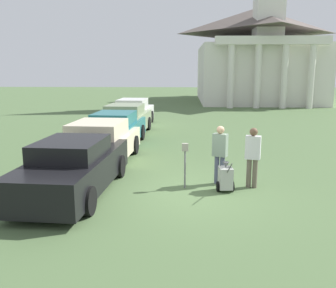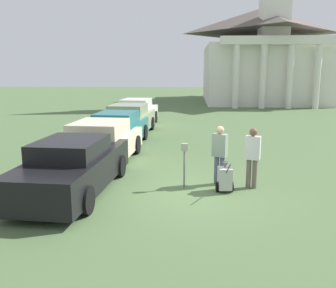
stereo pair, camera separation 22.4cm
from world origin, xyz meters
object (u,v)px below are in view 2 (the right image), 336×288
(parked_car_black, at_px, (74,167))
(parking_meter, at_px, (184,157))
(person_supervisor, at_px, (252,154))
(parked_car_white, at_px, (137,113))
(parked_car_sage, at_px, (129,120))
(equipment_cart, at_px, (225,178))
(parked_car_cream, at_px, (101,144))
(person_worker, at_px, (220,151))
(parked_car_teal, at_px, (118,130))
(church, at_px, (262,52))

(parked_car_black, height_order, parking_meter, parked_car_black)
(parked_car_black, bearing_deg, person_supervisor, 11.15)
(parked_car_black, relative_size, parked_car_white, 1.02)
(person_supervisor, bearing_deg, parked_car_sage, -43.78)
(parked_car_black, height_order, equipment_cart, parked_car_black)
(equipment_cart, bearing_deg, parked_car_sage, 109.85)
(parked_car_white, height_order, parking_meter, parked_car_white)
(parked_car_cream, height_order, parked_car_sage, parked_car_sage)
(parked_car_black, relative_size, equipment_cart, 5.25)
(parked_car_black, bearing_deg, person_worker, 16.83)
(parked_car_white, height_order, person_supervisor, person_supervisor)
(parked_car_white, bearing_deg, person_worker, -66.50)
(parked_car_black, bearing_deg, equipment_cart, 7.39)
(person_worker, bearing_deg, parked_car_teal, -26.65)
(parked_car_cream, relative_size, church, 0.26)
(parked_car_teal, distance_m, parked_car_sage, 3.02)
(person_worker, height_order, person_supervisor, person_worker)
(equipment_cart, bearing_deg, person_worker, 94.07)
(parked_car_sage, xyz_separation_m, person_supervisor, (4.96, -8.72, 0.26))
(parking_meter, bearing_deg, parked_car_black, -170.60)
(equipment_cart, bearing_deg, parked_car_cream, 139.78)
(parked_car_sage, xyz_separation_m, person_worker, (4.06, -8.42, 0.26))
(person_supervisor, bearing_deg, parked_car_cream, -10.98)
(parked_car_black, xyz_separation_m, parking_meter, (3.04, 0.50, 0.20))
(person_supervisor, relative_size, equipment_cart, 1.75)
(parked_car_teal, height_order, person_worker, person_worker)
(parked_car_cream, relative_size, parked_car_sage, 1.06)
(person_supervisor, height_order, church, church)
(parked_car_black, bearing_deg, church, 74.67)
(parked_car_cream, bearing_deg, parked_car_black, -86.17)
(parking_meter, relative_size, church, 0.06)
(parked_car_teal, bearing_deg, equipment_cart, -51.77)
(parked_car_teal, bearing_deg, parking_meter, -58.71)
(parking_meter, bearing_deg, parked_car_teal, 117.48)
(parked_car_black, distance_m, equipment_cart, 4.19)
(parked_car_sage, distance_m, person_worker, 9.35)
(parked_car_teal, bearing_deg, parked_car_white, 93.81)
(parked_car_sage, relative_size, person_worker, 2.91)
(parked_car_teal, height_order, person_supervisor, person_supervisor)
(parked_car_white, bearing_deg, equipment_cart, -67.09)
(person_supervisor, xyz_separation_m, church, (5.51, 29.53, 4.07))
(parked_car_teal, bearing_deg, parked_car_cream, -86.20)
(person_worker, xyz_separation_m, equipment_cart, (0.11, -0.68, -0.61))
(parked_car_teal, relative_size, church, 0.25)
(parked_car_black, distance_m, church, 32.23)
(church, bearing_deg, person_worker, -102.37)
(parked_car_sage, distance_m, parked_car_white, 2.93)
(person_worker, bearing_deg, parking_meter, 49.48)
(equipment_cart, bearing_deg, parked_car_teal, 119.67)
(parked_car_sage, relative_size, equipment_cart, 5.08)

